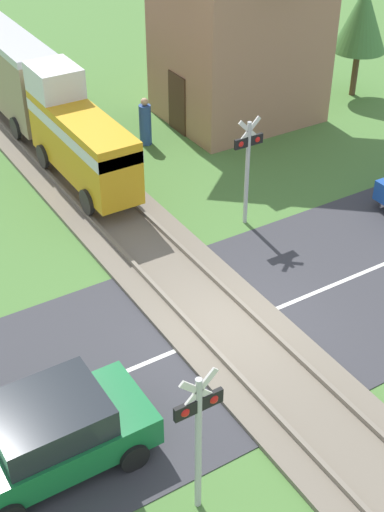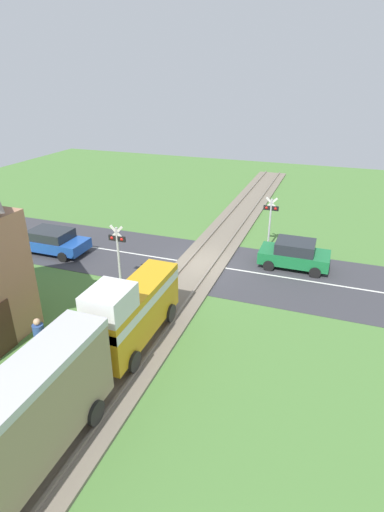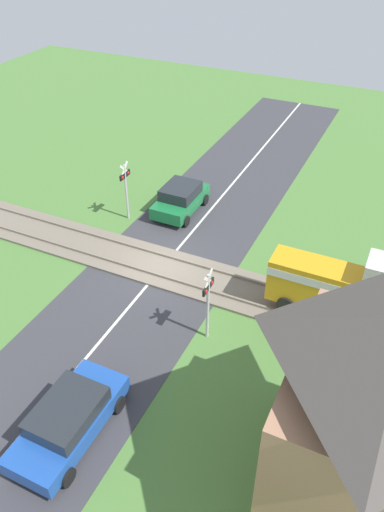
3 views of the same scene
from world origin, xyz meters
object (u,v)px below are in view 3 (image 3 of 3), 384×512
at_px(crossing_signal_west_approach, 126,184).
at_px(crossing_signal_east_approach, 208,297).
at_px(station_building, 372,422).
at_px(car_far_side, 69,419).
at_px(car_near_crossing, 181,198).
at_px(pedestrian_by_station, 365,374).

height_order(crossing_signal_west_approach, crossing_signal_east_approach, same).
height_order(crossing_signal_west_approach, station_building, station_building).
bearing_deg(car_far_side, car_near_crossing, -168.26).
distance_m(crossing_signal_west_approach, station_building, 17.09).
xyz_separation_m(car_near_crossing, crossing_signal_east_approach, (7.99, 5.11, 1.26)).
xyz_separation_m(car_far_side, station_building, (-1.83, 8.51, 2.70)).
relative_size(car_near_crossing, car_far_side, 0.86).
xyz_separation_m(crossing_signal_east_approach, station_building, (4.04, 6.28, 1.39)).
relative_size(station_building, pedestrian_by_station, 4.25).
bearing_deg(pedestrian_by_station, car_far_side, -54.49).
bearing_deg(pedestrian_by_station, station_building, 4.37).
relative_size(crossing_signal_west_approach, station_building, 0.45).
bearing_deg(station_building, crossing_signal_west_approach, -126.90).
height_order(station_building, pedestrian_by_station, station_building).
relative_size(car_near_crossing, crossing_signal_east_approach, 1.16).
bearing_deg(station_building, pedestrian_by_station, -175.63).
bearing_deg(crossing_signal_east_approach, car_near_crossing, -147.42).
height_order(car_far_side, pedestrian_by_station, pedestrian_by_station).
height_order(car_far_side, crossing_signal_west_approach, crossing_signal_west_approach).
xyz_separation_m(station_building, pedestrian_by_station, (-4.03, -0.31, -2.70)).
bearing_deg(car_far_side, crossing_signal_east_approach, 159.24).
relative_size(crossing_signal_west_approach, pedestrian_by_station, 1.94).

